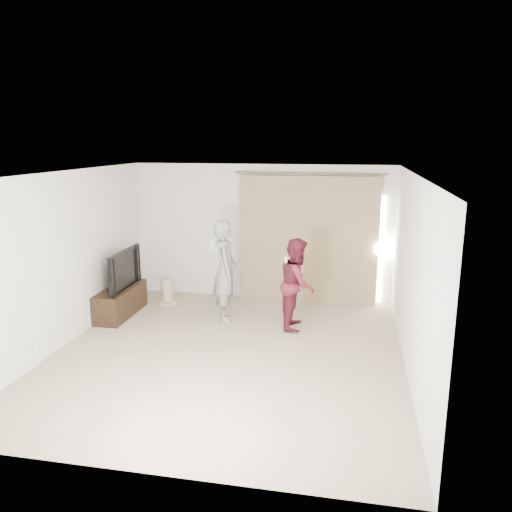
# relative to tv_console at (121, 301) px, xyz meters

# --- Properties ---
(floor) EXTENTS (5.50, 5.50, 0.00)m
(floor) POSITION_rel_tv_console_xyz_m (2.27, -1.26, -0.25)
(floor) COLOR tan
(floor) RESTS_ON ground
(wall_back) EXTENTS (5.00, 0.04, 2.60)m
(wall_back) POSITION_rel_tv_console_xyz_m (2.27, 1.49, 1.05)
(wall_back) COLOR silver
(wall_back) RESTS_ON ground
(wall_left) EXTENTS (0.04, 5.50, 2.60)m
(wall_left) POSITION_rel_tv_console_xyz_m (-0.23, -1.26, 1.05)
(wall_left) COLOR silver
(wall_left) RESTS_ON ground
(ceiling) EXTENTS (5.00, 5.50, 0.01)m
(ceiling) POSITION_rel_tv_console_xyz_m (2.27, -1.26, 2.35)
(ceiling) COLOR white
(ceiling) RESTS_ON wall_back
(curtain) EXTENTS (2.80, 0.11, 2.46)m
(curtain) POSITION_rel_tv_console_xyz_m (3.18, 1.42, 0.95)
(curtain) COLOR tan
(curtain) RESTS_ON ground
(tv_console) EXTENTS (0.45, 1.29, 0.50)m
(tv_console) POSITION_rel_tv_console_xyz_m (0.00, 0.00, 0.00)
(tv_console) COLOR black
(tv_console) RESTS_ON ground
(tv) EXTENTS (0.18, 1.20, 0.69)m
(tv) POSITION_rel_tv_console_xyz_m (0.00, 0.00, 0.59)
(tv) COLOR black
(tv) RESTS_ON tv_console
(scratching_post) EXTENTS (0.36, 0.36, 0.48)m
(scratching_post) POSITION_rel_tv_console_xyz_m (0.58, 0.74, -0.05)
(scratching_post) COLOR tan
(scratching_post) RESTS_ON ground
(person_man) EXTENTS (0.58, 0.73, 1.74)m
(person_man) POSITION_rel_tv_console_xyz_m (1.88, 0.15, 0.62)
(person_man) COLOR gray
(person_man) RESTS_ON ground
(person_woman) EXTENTS (0.57, 0.73, 1.50)m
(person_woman) POSITION_rel_tv_console_xyz_m (3.13, 0.01, 0.50)
(person_woman) COLOR #581825
(person_woman) RESTS_ON ground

